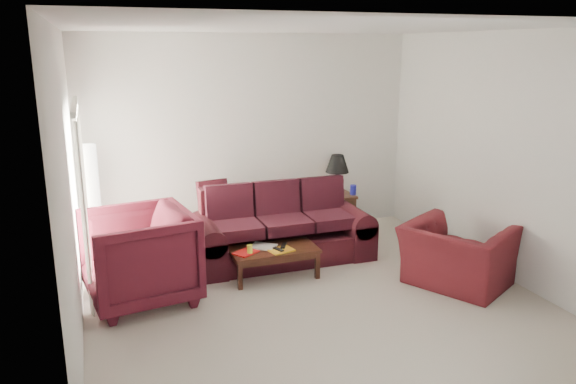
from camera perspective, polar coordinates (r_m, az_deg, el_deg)
The scene contains 19 objects.
floor at distance 6.60m, azimuth 2.52°, elevation -10.64°, with size 5.00×5.00×0.00m, color beige.
blinds at distance 7.04m, azimuth -20.20°, elevation -0.56°, with size 0.10×2.00×2.16m, color silver.
sofa at distance 7.53m, azimuth -0.64°, elevation -3.36°, with size 2.40×1.04×0.98m, color black, non-canonical shape.
throw_pillow at distance 8.07m, azimuth -7.64°, elevation -0.30°, with size 0.43×0.12×0.43m, color black.
end_table at distance 8.80m, azimuth 4.73°, elevation -2.06°, with size 0.54×0.54×0.59m, color #453118, non-canonical shape.
table_lamp at distance 8.70m, azimuth 5.01°, elevation 1.82°, with size 0.36×0.36×0.61m, color #EAAB49, non-canonical shape.
clock at distance 8.54m, azimuth 4.19°, elevation -0.02°, with size 0.14×0.05×0.14m, color white.
blue_canister at distance 8.70m, azimuth 6.63°, elevation 0.22°, with size 0.09×0.09×0.15m, color #161791.
picture_frame at distance 8.80m, azimuth 3.05°, elevation 0.49°, with size 0.13×0.02×0.16m, color silver.
floor_lamp at distance 7.85m, azimuth -19.29°, elevation -1.06°, with size 0.26×0.26×1.61m, color white, non-canonical shape.
armchair_left at distance 6.52m, azimuth -14.90°, elevation -6.38°, with size 1.13×1.17×1.06m, color #45101B.
armchair_right at distance 7.06m, azimuth 16.76°, elevation -6.23°, with size 1.16×1.01×0.75m, color #451015.
coffee_table at distance 7.07m, azimuth -1.45°, elevation -7.19°, with size 1.08×0.54×0.38m, color black, non-canonical shape.
magazine_red at distance 6.86m, azimuth -4.30°, elevation -6.14°, with size 0.28×0.21×0.02m, color red.
magazine_white at distance 7.05m, azimuth -2.53°, elevation -5.53°, with size 0.31×0.23×0.02m, color silver.
magazine_orange at distance 6.92m, azimuth -0.71°, elevation -5.91°, with size 0.29×0.22×0.02m, color #C88D17.
remote_a at distance 6.89m, azimuth -0.99°, elevation -5.84°, with size 0.05×0.16×0.02m, color black.
remote_b at distance 7.01m, azimuth -0.44°, elevation -5.46°, with size 0.05×0.18×0.02m, color black.
yellow_glass at distance 6.81m, azimuth -3.90°, elevation -5.85°, with size 0.07×0.07×0.12m, color #E5F536.
Camera 1 is at (-2.27, -5.52, 2.81)m, focal length 35.00 mm.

